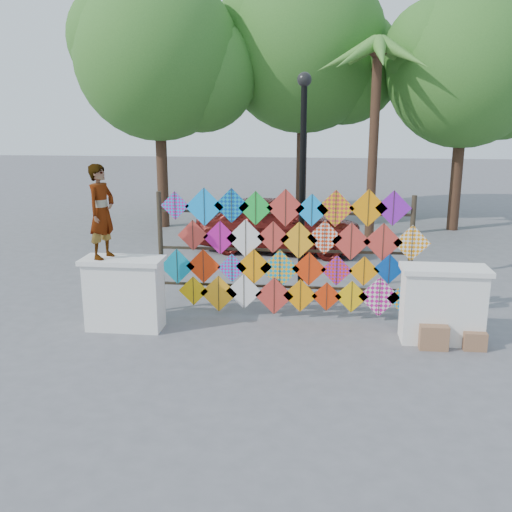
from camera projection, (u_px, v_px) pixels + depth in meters
The scene contains 13 objects.
ground at pixel (279, 330), 10.00m from camera, with size 80.00×80.00×0.00m, color slate.
parapet_left at pixel (124, 293), 9.93m from camera, with size 1.40×0.65×1.28m.
parapet_right at pixel (442, 304), 9.36m from camera, with size 1.40×0.65×1.28m.
kite_rack at pixel (288, 253), 10.39m from camera, with size 4.96×0.24×2.41m.
tree_west at pixel (161, 58), 17.86m from camera, with size 5.85×5.20×8.01m.
tree_mid at pixel (307, 50), 19.21m from camera, with size 6.30×5.60×8.61m.
tree_east at pixel (468, 70), 17.43m from camera, with size 5.40×4.80×7.42m.
palm_tree at pixel (377, 68), 16.27m from camera, with size 3.62×3.62×5.83m.
vendor_woman at pixel (102, 212), 9.62m from camera, with size 0.59×0.38×1.60m, color #99999E.
sedan at pixel (279, 224), 15.55m from camera, with size 1.81×4.51×1.54m, color #5A130F.
lamppost at pixel (303, 166), 11.24m from camera, with size 0.28×0.28×4.46m.
cardboard_box_near at pixel (433, 335), 9.24m from camera, with size 0.45×0.40×0.40m, color #946547.
cardboard_box_far at pixel (474, 339), 9.20m from camera, with size 0.36×0.33×0.30m, color #946547.
Camera 1 is at (0.62, -9.37, 3.70)m, focal length 40.00 mm.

